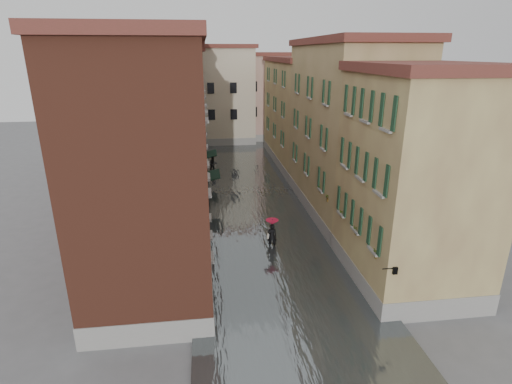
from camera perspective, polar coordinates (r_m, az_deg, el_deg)
ground at (r=24.86m, az=3.02°, el=-10.76°), size 120.00×120.00×0.00m
floodwater at (r=36.53m, az=-0.60°, el=-0.45°), size 10.00×60.00×0.20m
building_left_near at (r=20.26m, az=-15.45°, el=1.53°), size 6.00×8.00×13.00m
building_left_mid at (r=30.92m, az=-12.83°, el=7.27°), size 6.00×14.00×12.50m
building_left_far at (r=45.57m, az=-11.31°, el=12.08°), size 6.00×16.00×14.00m
building_right_near at (r=23.09m, az=21.57°, el=1.06°), size 6.00×8.00×11.50m
building_right_mid at (r=32.65m, az=12.65°, el=8.35°), size 6.00×14.00×13.00m
building_right_far at (r=46.95m, az=6.41°, el=10.99°), size 6.00×16.00×11.50m
building_end_cream at (r=59.45m, az=-6.53°, el=13.44°), size 12.00×9.00×13.00m
building_end_pink at (r=62.30m, az=1.98°, el=13.35°), size 10.00×9.00×12.00m
awning_near at (r=34.38m, az=-6.15°, el=2.31°), size 1.09×2.83×2.80m
awning_far at (r=41.74m, az=-6.45°, el=5.34°), size 1.09×2.75×2.80m
wall_lantern at (r=19.71m, az=19.14°, el=-10.48°), size 0.71×0.22×0.35m
window_planters at (r=24.73m, az=12.43°, el=-2.35°), size 0.59×10.74×0.84m
pedestrian_main at (r=26.59m, az=2.29°, el=-5.73°), size 0.87×0.87×2.06m
pedestrian_far at (r=43.83m, az=-6.13°, el=3.96°), size 1.08×0.95×1.86m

